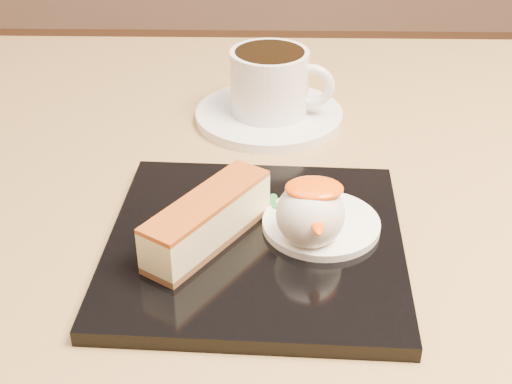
{
  "coord_description": "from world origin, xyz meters",
  "views": [
    {
      "loc": [
        0.06,
        -0.5,
        1.04
      ],
      "look_at": [
        0.05,
        -0.05,
        0.76
      ],
      "focal_mm": 50.0,
      "sensor_mm": 36.0,
      "label": 1
    }
  ],
  "objects_px": {
    "table": "(207,337)",
    "saucer": "(269,115)",
    "cheesecake": "(207,220)",
    "ice_cream_scoop": "(310,214)",
    "dessert_plate": "(255,244)",
    "coffee_cup": "(271,81)"
  },
  "relations": [
    {
      "from": "ice_cream_scoop",
      "to": "saucer",
      "type": "distance_m",
      "value": 0.23
    },
    {
      "from": "cheesecake",
      "to": "saucer",
      "type": "relative_size",
      "value": 0.77
    },
    {
      "from": "ice_cream_scoop",
      "to": "table",
      "type": "bearing_deg",
      "value": 140.22
    },
    {
      "from": "table",
      "to": "ice_cream_scoop",
      "type": "height_order",
      "value": "ice_cream_scoop"
    },
    {
      "from": "dessert_plate",
      "to": "ice_cream_scoop",
      "type": "height_order",
      "value": "ice_cream_scoop"
    },
    {
      "from": "table",
      "to": "ice_cream_scoop",
      "type": "relative_size",
      "value": 15.86
    },
    {
      "from": "ice_cream_scoop",
      "to": "coffee_cup",
      "type": "bearing_deg",
      "value": 97.25
    },
    {
      "from": "cheesecake",
      "to": "saucer",
      "type": "bearing_deg",
      "value": 22.76
    },
    {
      "from": "saucer",
      "to": "dessert_plate",
      "type": "bearing_deg",
      "value": -92.28
    },
    {
      "from": "table",
      "to": "ice_cream_scoop",
      "type": "xyz_separation_m",
      "value": [
        0.09,
        -0.07,
        0.19
      ]
    },
    {
      "from": "table",
      "to": "saucer",
      "type": "relative_size",
      "value": 5.33
    },
    {
      "from": "dessert_plate",
      "to": "ice_cream_scoop",
      "type": "bearing_deg",
      "value": -7.13
    },
    {
      "from": "cheesecake",
      "to": "ice_cream_scoop",
      "type": "distance_m",
      "value": 0.08
    },
    {
      "from": "coffee_cup",
      "to": "table",
      "type": "bearing_deg",
      "value": -99.38
    },
    {
      "from": "dessert_plate",
      "to": "coffee_cup",
      "type": "relative_size",
      "value": 2.1
    },
    {
      "from": "table",
      "to": "saucer",
      "type": "height_order",
      "value": "saucer"
    },
    {
      "from": "cheesecake",
      "to": "coffee_cup",
      "type": "xyz_separation_m",
      "value": [
        0.05,
        0.23,
        0.01
      ]
    },
    {
      "from": "ice_cream_scoop",
      "to": "coffee_cup",
      "type": "xyz_separation_m",
      "value": [
        -0.03,
        0.23,
        0.01
      ]
    },
    {
      "from": "saucer",
      "to": "ice_cream_scoop",
      "type": "bearing_deg",
      "value": -82.28
    },
    {
      "from": "cheesecake",
      "to": "ice_cream_scoop",
      "type": "height_order",
      "value": "ice_cream_scoop"
    },
    {
      "from": "table",
      "to": "ice_cream_scoop",
      "type": "distance_m",
      "value": 0.22
    },
    {
      "from": "coffee_cup",
      "to": "cheesecake",
      "type": "bearing_deg",
      "value": -89.96
    }
  ]
}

